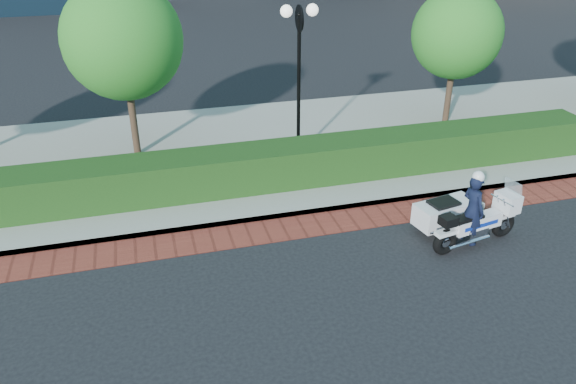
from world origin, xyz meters
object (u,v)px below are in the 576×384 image
object	(u,v)px
tree_b	(123,40)
tree_c	(457,34)
lamppost	(299,58)
police_motorcycle	(463,214)

from	to	relation	value
tree_b	tree_c	world-z (taller)	tree_b
lamppost	tree_b	bearing A→B (deg)	163.89
tree_b	tree_c	size ratio (longest dim) A/B	1.14
tree_b	police_motorcycle	size ratio (longest dim) A/B	2.18
police_motorcycle	tree_b	bearing A→B (deg)	125.63
lamppost	police_motorcycle	world-z (taller)	lamppost
lamppost	tree_b	xyz separation A→B (m)	(-4.50, 1.30, 0.48)
lamppost	tree_b	world-z (taller)	tree_b
lamppost	police_motorcycle	xyz separation A→B (m)	(2.25, -5.14, -2.33)
tree_c	police_motorcycle	world-z (taller)	tree_c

